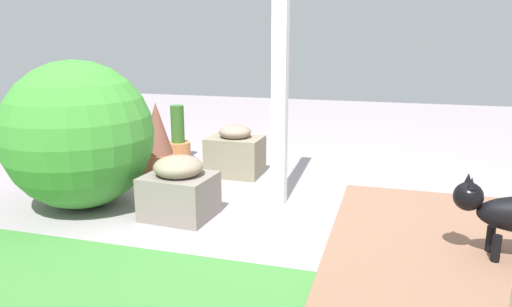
# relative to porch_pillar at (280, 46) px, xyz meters

# --- Properties ---
(ground_plane) EXTENTS (12.00, 12.00, 0.00)m
(ground_plane) POSITION_rel_porch_pillar_xyz_m (-0.17, -0.03, -1.12)
(ground_plane) COLOR #9A8E95
(brick_path) EXTENTS (1.80, 2.40, 0.02)m
(brick_path) POSITION_rel_porch_pillar_xyz_m (-1.34, 0.67, -1.11)
(brick_path) COLOR #875F49
(brick_path) RESTS_ON ground
(porch_pillar) EXTENTS (0.10, 0.10, 2.23)m
(porch_pillar) POSITION_rel_porch_pillar_xyz_m (0.00, 0.00, 0.00)
(porch_pillar) COLOR white
(porch_pillar) RESTS_ON ground
(stone_planter_nearest) EXTENTS (0.46, 0.36, 0.45)m
(stone_planter_nearest) POSITION_rel_porch_pillar_xyz_m (0.54, -0.62, -0.92)
(stone_planter_nearest) COLOR gray
(stone_planter_nearest) RESTS_ON ground
(stone_planter_mid) EXTENTS (0.47, 0.41, 0.42)m
(stone_planter_mid) POSITION_rel_porch_pillar_xyz_m (0.57, 0.45, -0.92)
(stone_planter_mid) COLOR gray
(stone_planter_mid) RESTS_ON ground
(round_shrub) EXTENTS (1.03, 1.03, 1.03)m
(round_shrub) POSITION_rel_porch_pillar_xyz_m (1.32, 0.44, -0.60)
(round_shrub) COLOR #3D8C32
(round_shrub) RESTS_ON ground
(terracotta_pot_spiky) EXTENTS (0.30, 0.30, 0.64)m
(terracotta_pot_spiky) POSITION_rel_porch_pillar_xyz_m (1.19, -0.43, -0.81)
(terracotta_pot_spiky) COLOR #AB5A38
(terracotta_pot_spiky) RESTS_ON ground
(terracotta_pot_tall) EXTENTS (0.23, 0.23, 0.54)m
(terracotta_pot_tall) POSITION_rel_porch_pillar_xyz_m (1.24, -0.94, -0.92)
(terracotta_pot_tall) COLOR #C07442
(terracotta_pot_tall) RESTS_ON ground
(terracotta_pot_broad) EXTENTS (0.46, 0.46, 0.49)m
(terracotta_pot_broad) POSITION_rel_porch_pillar_xyz_m (1.78, -0.40, -0.82)
(terracotta_pot_broad) COLOR #BB734C
(terracotta_pot_broad) RESTS_ON ground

